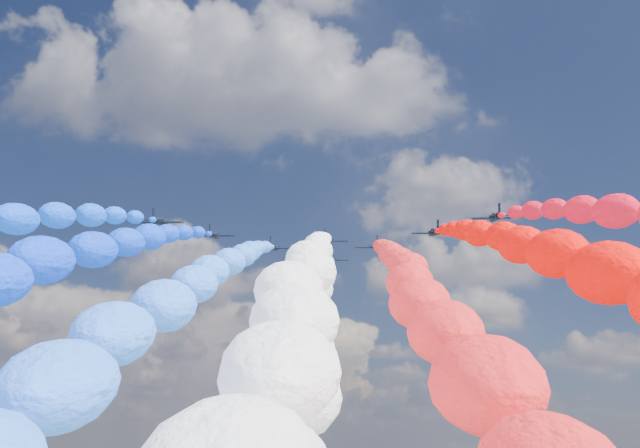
# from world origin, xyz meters

# --- Properties ---
(jet_0) EXTENTS (8.04, 10.99, 4.90)m
(jet_0) POSITION_xyz_m (-26.71, -4.73, 98.15)
(jet_0) COLOR black
(jet_1) EXTENTS (8.15, 11.08, 4.90)m
(jet_1) POSITION_xyz_m (-18.99, 3.49, 98.15)
(jet_1) COLOR black
(trail_1) EXTENTS (5.67, 130.24, 51.43)m
(trail_1) POSITION_xyz_m (-18.99, -63.19, 74.16)
(trail_1) COLOR #0E38E2
(jet_2) EXTENTS (8.30, 11.18, 4.90)m
(jet_2) POSITION_xyz_m (-9.08, 12.24, 98.15)
(jet_2) COLOR black
(trail_2) EXTENTS (5.67, 130.24, 51.43)m
(trail_2) POSITION_xyz_m (-9.08, -54.44, 74.16)
(trail_2) COLOR #3171FF
(jet_3) EXTENTS (8.26, 11.15, 4.90)m
(jet_3) POSITION_xyz_m (0.97, 7.72, 98.15)
(jet_3) COLOR black
(trail_3) EXTENTS (5.67, 130.24, 51.43)m
(trail_3) POSITION_xyz_m (0.97, -58.96, 74.16)
(trail_3) COLOR white
(jet_4) EXTENTS (8.55, 11.36, 4.90)m
(jet_4) POSITION_xyz_m (1.03, 21.12, 98.15)
(jet_4) COLOR black
(trail_4) EXTENTS (5.67, 130.24, 51.43)m
(trail_4) POSITION_xyz_m (1.03, -45.56, 74.16)
(trail_4) COLOR white
(jet_5) EXTENTS (8.02, 10.98, 4.90)m
(jet_5) POSITION_xyz_m (10.33, 12.12, 98.15)
(jet_5) COLOR black
(trail_5) EXTENTS (5.67, 130.24, 51.43)m
(trail_5) POSITION_xyz_m (10.33, -54.56, 74.16)
(trail_5) COLOR red
(jet_6) EXTENTS (8.46, 11.29, 4.90)m
(jet_6) POSITION_xyz_m (20.23, 3.18, 98.15)
(jet_6) COLOR black
(trail_6) EXTENTS (5.67, 130.24, 51.43)m
(trail_6) POSITION_xyz_m (20.23, -63.50, 74.16)
(trail_6) COLOR #F20B06
(jet_7) EXTENTS (8.36, 11.22, 4.90)m
(jet_7) POSITION_xyz_m (29.35, -5.24, 98.15)
(jet_7) COLOR black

